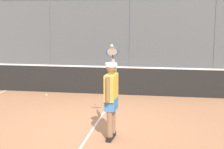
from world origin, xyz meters
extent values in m
plane|color=#B27551|center=(0.00, 0.00, 0.00)|extent=(60.00, 60.00, 0.00)
cube|color=white|center=(0.00, -1.03, 0.00)|extent=(0.05, 5.28, 0.01)
cylinder|color=#565B60|center=(-3.70, -7.95, 1.68)|extent=(0.07, 0.07, 3.36)
cylinder|color=#565B60|center=(0.00, -7.95, 1.68)|extent=(0.07, 0.07, 3.36)
cylinder|color=#565B60|center=(3.70, -7.95, 1.68)|extent=(0.07, 0.07, 3.36)
cube|color=#565B60|center=(0.00, -7.95, 1.68)|extent=(14.79, 0.02, 3.36)
cube|color=#387A3D|center=(0.00, -8.60, 1.34)|extent=(17.79, 0.90, 2.68)
cube|color=#ADADA8|center=(0.00, -7.77, 0.07)|extent=(15.79, 0.18, 0.15)
cube|color=black|center=(0.00, -3.67, 0.46)|extent=(10.06, 0.02, 0.91)
cube|color=white|center=(0.00, -3.67, 0.94)|extent=(10.06, 0.04, 0.05)
cube|color=white|center=(0.00, -3.67, 0.46)|extent=(0.05, 0.04, 0.91)
cube|color=black|center=(-0.52, 0.64, 0.04)|extent=(0.13, 0.27, 0.09)
cylinder|color=#8C664C|center=(-0.52, 0.64, 0.48)|extent=(0.13, 0.13, 0.77)
cube|color=black|center=(-0.54, 0.38, 0.04)|extent=(0.13, 0.27, 0.09)
cylinder|color=#8C664C|center=(-0.54, 0.38, 0.48)|extent=(0.13, 0.13, 0.77)
cube|color=#3D7AC6|center=(-0.53, 0.51, 0.78)|extent=(0.25, 0.42, 0.26)
cube|color=gold|center=(-0.53, 0.51, 1.14)|extent=(0.24, 0.49, 0.56)
cylinder|color=#8C664C|center=(-0.51, 0.80, 1.17)|extent=(0.08, 0.08, 0.52)
cylinder|color=#8C664C|center=(-0.51, 0.06, 1.53)|extent=(0.17, 0.39, 0.29)
sphere|color=#8C664C|center=(-0.53, 0.51, 1.57)|extent=(0.21, 0.21, 0.21)
cylinder|color=white|center=(-0.53, 0.51, 1.63)|extent=(0.26, 0.26, 0.08)
cube|color=white|center=(-0.54, 0.39, 1.60)|extent=(0.20, 0.21, 0.02)
cylinder|color=black|center=(-0.46, -0.18, 1.69)|extent=(0.07, 0.17, 0.13)
torus|color=#28569E|center=(-0.41, -0.36, 1.82)|extent=(0.33, 0.24, 0.26)
cylinder|color=silver|center=(-0.41, -0.36, 1.82)|extent=(0.27, 0.19, 0.21)
sphere|color=#CCDB33|center=(-0.37, -0.54, 1.94)|extent=(0.07, 0.07, 0.07)
sphere|color=#D6E042|center=(2.22, -3.07, 0.03)|extent=(0.07, 0.07, 0.07)
camera|label=1|loc=(-1.70, 7.68, 2.69)|focal=55.95mm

